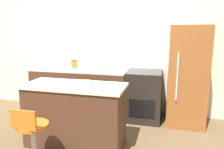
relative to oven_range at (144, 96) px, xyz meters
The scene contains 11 objects.
ground_plane 1.14m from the oven_range, 160.76° to the right, with size 14.00×14.00×0.00m, color brown.
wall_back 1.35m from the oven_range, 160.09° to the left, with size 8.00×0.06×2.60m.
back_counter 1.27m from the oven_range, behind, with size 1.89×0.65×0.91m.
kitchen_island 1.47m from the oven_range, 125.80° to the right, with size 1.44×0.62×0.91m.
oven_range is the anchor object (origin of this frame).
refrigerator 0.84m from the oven_range, ahead, with size 0.64×0.69×1.74m.
stool_chair 2.17m from the oven_range, 121.09° to the right, with size 0.38×0.38×0.80m.
kettle 1.78m from the oven_range, behind, with size 0.19×0.19×0.20m.
mixing_bowl 1.07m from the oven_range, behind, with size 0.21×0.21×0.09m.
canister_jar 1.51m from the oven_range, behind, with size 0.13×0.13×0.16m.
fruit_bowl 1.48m from the oven_range, 119.80° to the right, with size 0.25×0.25×0.06m.
Camera 1 is at (1.38, -3.59, 1.66)m, focal length 35.00 mm.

